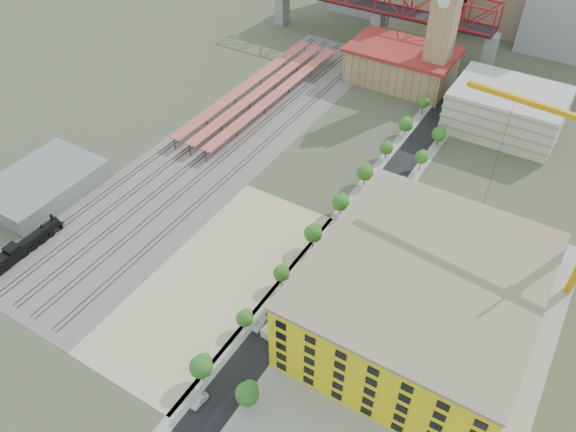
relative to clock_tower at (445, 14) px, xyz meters
The scene contains 30 objects.
ground 85.36m from the clock_tower, 95.71° to the right, with size 400.00×400.00×0.00m, color #474C38.
ballast_strip 81.63m from the clock_tower, 125.15° to the right, with size 36.00×165.00×0.06m, color #605E59.
dirt_lot 115.74m from the clock_tower, 96.14° to the right, with size 28.00×67.00×0.06m, color tan.
street_asphalt 71.48m from the clock_tower, 82.98° to the right, with size 12.00×170.00×0.06m, color black.
sidewalk_west 71.08m from the clock_tower, 87.80° to the right, with size 3.00×170.00×0.04m, color gray.
sidewalk_east 72.31m from the clock_tower, 78.27° to the right, with size 3.00×170.00×0.04m, color gray.
construction_pad 110.41m from the clock_tower, 69.69° to the right, with size 50.00×90.00×0.06m, color gray.
rail_tracks 82.57m from the clock_tower, 126.24° to the right, with size 26.56×160.00×0.18m.
platform_canopies 65.08m from the clock_tower, 144.47° to the right, with size 16.00×80.00×4.12m.
station_hall 25.65m from the clock_tower, behind, with size 38.00×24.00×13.10m.
clock_tower is the anchor object (origin of this frame).
parking_garage 36.81m from the clock_tower, 19.64° to the right, with size 34.00×26.00×14.00m, color silver.
truss_bridge 42.56m from the clock_tower, 142.85° to the left, with size 94.00×9.60×25.60m.
construction_building 107.36m from the clock_tower, 71.22° to the right, with size 44.60×50.60×18.80m.
warehouse 135.13m from the clock_tower, 123.93° to the right, with size 22.00×32.00×5.00m, color gray.
street_trees 80.70m from the clock_tower, 83.91° to the right, with size 15.40×124.40×8.00m.
distant_hills 213.32m from the clock_tower, 78.30° to the left, with size 647.00×264.00×227.00m.
locomotive 143.70m from the clock_tower, 114.25° to the right, with size 3.07×23.66×5.92m.
site_trailer_a 119.26m from the clock_tower, 86.05° to the right, with size 2.28×8.67×2.37m, color silver.
site_trailer_b 107.84m from the clock_tower, 85.60° to the right, with size 2.27×8.64×2.37m, color silver.
site_trailer_c 101.28m from the clock_tower, 85.29° to the right, with size 2.64×10.03×2.75m, color silver.
site_trailer_d 85.52m from the clock_tower, 84.33° to the right, with size 2.64×10.02×2.74m, color silver.
car_0 142.28m from the clock_tower, 87.95° to the right, with size 1.71×4.24×1.45m, color white.
car_1 120.93m from the clock_tower, 87.56° to the right, with size 1.65×4.73×1.56m, color #9C9DA1.
car_2 106.60m from the clock_tower, 87.21° to the right, with size 2.59×5.62×1.56m, color black.
car_3 66.14m from the clock_tower, 85.22° to the right, with size 2.16×5.32×1.55m, color navy.
car_4 119.59m from the clock_tower, 84.57° to the right, with size 1.89×4.71×1.60m, color white.
car_5 97.09m from the clock_tower, 83.21° to the right, with size 1.70×4.87×1.60m, color #9C9BA0.
car_6 89.26m from the clock_tower, 82.54° to the right, with size 2.40×5.20×1.45m, color black.
car_7 64.22m from the clock_tower, 79.02° to the right, with size 1.83×4.50×1.30m, color navy.
Camera 1 is at (57.90, -99.65, 100.89)m, focal length 35.00 mm.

